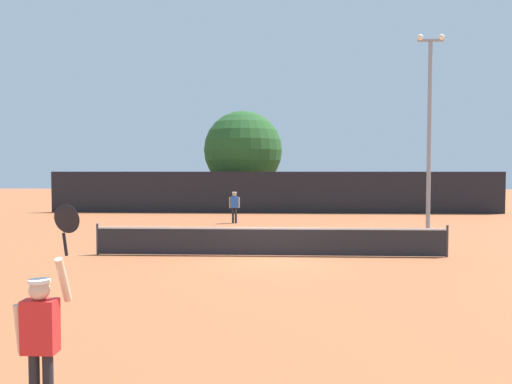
{
  "coord_description": "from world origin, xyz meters",
  "views": [
    {
      "loc": [
        0.29,
        -16.94,
        2.91
      ],
      "look_at": [
        -0.72,
        5.89,
        1.91
      ],
      "focal_mm": 35.35,
      "sensor_mm": 36.0,
      "label": 1
    }
  ],
  "objects_px": {
    "player_serving": "(42,328)",
    "tennis_ball": "(215,243)",
    "large_tree": "(243,150)",
    "player_receiving": "(234,204)",
    "parked_car_mid": "(298,196)",
    "light_pole": "(429,123)",
    "parked_car_near": "(177,196)"
  },
  "relations": [
    {
      "from": "player_serving",
      "to": "player_receiving",
      "type": "height_order",
      "value": "player_serving"
    },
    {
      "from": "large_tree",
      "to": "parked_car_mid",
      "type": "bearing_deg",
      "value": 33.6
    },
    {
      "from": "parked_car_mid",
      "to": "player_serving",
      "type": "bearing_deg",
      "value": -96.71
    },
    {
      "from": "player_serving",
      "to": "tennis_ball",
      "type": "distance_m",
      "value": 14.08
    },
    {
      "from": "player_serving",
      "to": "tennis_ball",
      "type": "xyz_separation_m",
      "value": [
        0.21,
        14.04,
        -1.07
      ]
    },
    {
      "from": "player_serving",
      "to": "large_tree",
      "type": "bearing_deg",
      "value": 89.96
    },
    {
      "from": "player_serving",
      "to": "large_tree",
      "type": "height_order",
      "value": "large_tree"
    },
    {
      "from": "parked_car_near",
      "to": "parked_car_mid",
      "type": "bearing_deg",
      "value": 2.13
    },
    {
      "from": "light_pole",
      "to": "large_tree",
      "type": "distance_m",
      "value": 18.18
    },
    {
      "from": "tennis_ball",
      "to": "large_tree",
      "type": "bearing_deg",
      "value": 90.59
    },
    {
      "from": "light_pole",
      "to": "player_serving",
      "type": "bearing_deg",
      "value": -118.88
    },
    {
      "from": "tennis_ball",
      "to": "light_pole",
      "type": "distance_m",
      "value": 10.66
    },
    {
      "from": "large_tree",
      "to": "tennis_ball",
      "type": "bearing_deg",
      "value": -89.41
    },
    {
      "from": "light_pole",
      "to": "parked_car_near",
      "type": "xyz_separation_m",
      "value": [
        -14.92,
        18.79,
        -4.18
      ]
    },
    {
      "from": "tennis_ball",
      "to": "parked_car_near",
      "type": "xyz_separation_m",
      "value": [
        -5.87,
        21.54,
        0.74
      ]
    },
    {
      "from": "player_receiving",
      "to": "parked_car_near",
      "type": "xyz_separation_m",
      "value": [
        -5.96,
        13.8,
        -0.27
      ]
    },
    {
      "from": "player_serving",
      "to": "parked_car_near",
      "type": "bearing_deg",
      "value": 99.04
    },
    {
      "from": "player_receiving",
      "to": "tennis_ball",
      "type": "xyz_separation_m",
      "value": [
        -0.09,
        -7.73,
        -1.02
      ]
    },
    {
      "from": "player_serving",
      "to": "player_receiving",
      "type": "bearing_deg",
      "value": 89.22
    },
    {
      "from": "light_pole",
      "to": "parked_car_mid",
      "type": "xyz_separation_m",
      "value": [
        -4.94,
        18.5,
        -4.18
      ]
    },
    {
      "from": "light_pole",
      "to": "parked_car_near",
      "type": "height_order",
      "value": "light_pole"
    },
    {
      "from": "large_tree",
      "to": "parked_car_near",
      "type": "xyz_separation_m",
      "value": [
        -5.68,
        3.14,
        -3.6
      ]
    },
    {
      "from": "player_serving",
      "to": "large_tree",
      "type": "distance_m",
      "value": 32.6
    },
    {
      "from": "tennis_ball",
      "to": "parked_car_near",
      "type": "distance_m",
      "value": 22.33
    },
    {
      "from": "large_tree",
      "to": "parked_car_mid",
      "type": "xyz_separation_m",
      "value": [
        4.3,
        2.85,
        -3.6
      ]
    },
    {
      "from": "player_serving",
      "to": "large_tree",
      "type": "relative_size",
      "value": 0.34
    },
    {
      "from": "player_receiving",
      "to": "parked_car_mid",
      "type": "relative_size",
      "value": 0.41
    },
    {
      "from": "tennis_ball",
      "to": "light_pole",
      "type": "bearing_deg",
      "value": 16.87
    },
    {
      "from": "player_receiving",
      "to": "parked_car_near",
      "type": "relative_size",
      "value": 0.4
    },
    {
      "from": "parked_car_mid",
      "to": "player_receiving",
      "type": "bearing_deg",
      "value": -106.3
    },
    {
      "from": "player_receiving",
      "to": "parked_car_mid",
      "type": "bearing_deg",
      "value": -106.57
    },
    {
      "from": "parked_car_near",
      "to": "parked_car_mid",
      "type": "distance_m",
      "value": 9.98
    }
  ]
}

